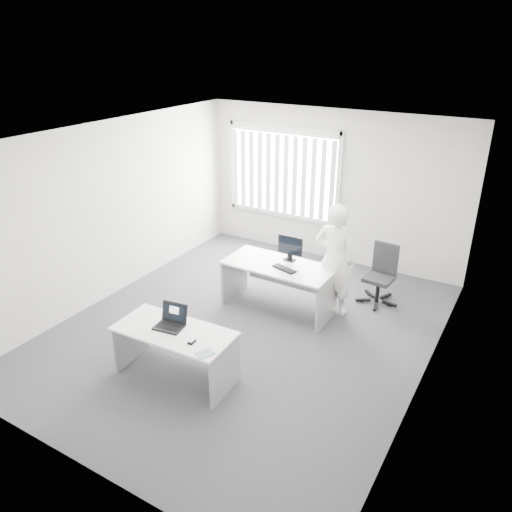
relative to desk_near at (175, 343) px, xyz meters
The scene contains 18 objects.
ground 1.48m from the desk_near, 82.32° to the left, with size 6.00×6.00×0.00m, color #4E4D55.
wall_back 4.48m from the desk_near, 87.57° to the left, with size 5.00×0.02×2.80m, color silver.
wall_front 1.87m from the desk_near, 83.43° to the right, with size 5.00×0.02×2.80m, color silver.
wall_left 2.84m from the desk_near, 149.15° to the left, with size 0.02×6.00×2.80m, color silver.
wall_right 3.16m from the desk_near, 27.22° to the left, with size 0.02×6.00×2.80m, color silver.
ceiling 2.70m from the desk_near, 82.32° to the left, with size 5.00×6.00×0.02m, color white.
window 4.54m from the desk_near, 100.61° to the left, with size 2.32×0.06×1.76m, color silver.
blinds 4.48m from the desk_near, 100.76° to the left, with size 2.20×0.10×1.50m, color white, non-canonical shape.
desk_near is the anchor object (origin of this frame).
desk_far 2.17m from the desk_near, 82.13° to the left, with size 1.68×0.80×0.77m.
office_chair 3.56m from the desk_near, 63.62° to the left, with size 0.60×0.60×0.97m.
person 2.74m from the desk_near, 66.99° to the left, with size 0.65×0.42×1.77m, color white.
laptop 0.33m from the desk_near, behind, with size 0.35×0.31×0.27m, color black, non-canonical shape.
paper_sheet 0.41m from the desk_near, 17.04° to the right, with size 0.31×0.22×0.00m, color white.
mouse 0.43m from the desk_near, 16.82° to the right, with size 0.06×0.10×0.04m, color #BDBDBF, non-canonical shape.
booklet 0.68m from the desk_near, 18.24° to the right, with size 0.14×0.19×0.01m, color silver.
keyboard 2.10m from the desk_near, 77.55° to the left, with size 0.40×0.13×0.02m, color black.
monitor 2.44m from the desk_near, 81.19° to the left, with size 0.40×0.12×0.40m, color black, non-canonical shape.
Camera 1 is at (3.30, -5.31, 3.99)m, focal length 35.00 mm.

